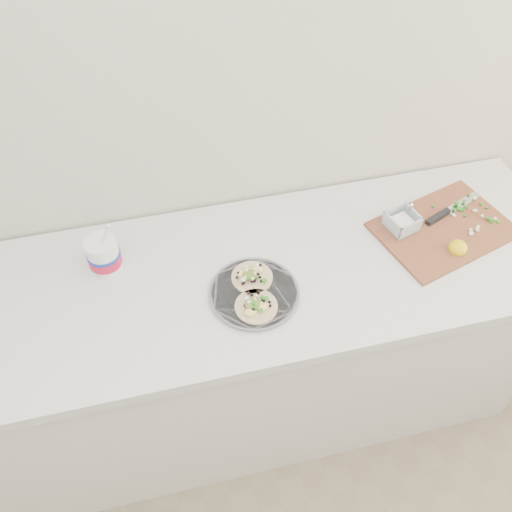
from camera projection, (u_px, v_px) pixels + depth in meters
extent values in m
cube|color=beige|center=(165.00, 117.00, 1.65)|extent=(3.50, 0.05, 2.60)
cube|color=silver|center=(204.00, 358.00, 2.12)|extent=(2.40, 0.62, 0.86)
cube|color=silver|center=(195.00, 289.00, 1.77)|extent=(2.44, 0.66, 0.04)
cylinder|color=slate|center=(254.00, 294.00, 1.72)|extent=(0.26, 0.26, 0.01)
cylinder|color=slate|center=(254.00, 293.00, 1.72)|extent=(0.28, 0.28, 0.00)
cylinder|color=white|center=(104.00, 255.00, 1.75)|extent=(0.10, 0.10, 0.12)
cylinder|color=red|center=(105.00, 258.00, 1.76)|extent=(0.10, 0.10, 0.04)
cylinder|color=#192D99|center=(103.00, 254.00, 1.75)|extent=(0.10, 0.10, 0.01)
cube|color=brown|center=(443.00, 229.00, 1.90)|extent=(0.50, 0.41, 0.01)
cube|color=white|center=(402.00, 223.00, 1.88)|extent=(0.06, 0.06, 0.03)
ellipsoid|color=yellow|center=(458.00, 246.00, 1.82)|extent=(0.06, 0.06, 0.05)
cube|color=silver|center=(462.00, 203.00, 1.96)|extent=(0.16, 0.09, 0.00)
cube|color=black|center=(438.00, 217.00, 1.91)|extent=(0.10, 0.06, 0.02)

